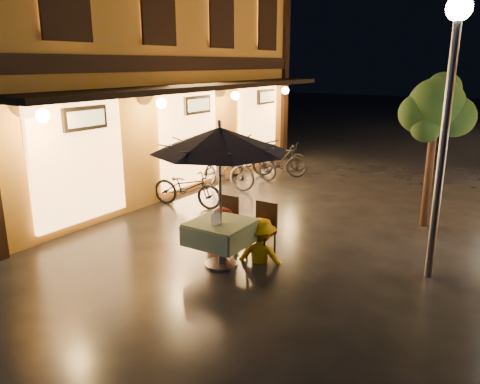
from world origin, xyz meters
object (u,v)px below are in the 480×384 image
Objects in this scene: streetlamp_near at (449,92)px; table_lantern at (215,216)px; cafe_table at (221,233)px; person_yellow at (261,220)px; person_orange at (222,208)px; bicycle_0 at (187,187)px; patio_umbrella at (220,140)px.

streetlamp_near is 3.99m from table_lantern.
cafe_table is 0.66× the size of person_yellow.
cafe_table is at bearing 133.41° from person_orange.
bicycle_0 is at bearing 138.06° from cafe_table.
patio_umbrella is at bearing 133.41° from person_orange.
patio_umbrella is 3.88m from bicycle_0.
person_orange is (-0.37, 0.71, -0.11)m from table_lantern.
cafe_table is 0.40× the size of patio_umbrella.
cafe_table is at bearing 32.89° from person_yellow.
patio_umbrella is 1.37× the size of bicycle_0.
streetlamp_near is at bearing 25.38° from cafe_table.
person_orange is at bearing 123.17° from cafe_table.
streetlamp_near is 4.27× the size of cafe_table.
person_yellow is (0.47, 0.68, -0.17)m from table_lantern.
cafe_table is 0.71m from person_orange.
person_orange reaches higher than table_lantern.
person_yellow is at bearing 55.48° from table_lantern.
patio_umbrella is 1.24m from table_lantern.
cafe_table is 3.96× the size of table_lantern.
bicycle_0 is at bearing -28.17° from person_orange.
cafe_table is 0.61× the size of person_orange.
table_lantern is at bearing -90.00° from cafe_table.
person_orange is 1.08× the size of person_yellow.
person_orange is at bearing 117.60° from table_lantern.
table_lantern is 0.14× the size of bicycle_0.
table_lantern is at bearing -90.00° from patio_umbrella.
person_orange reaches higher than person_yellow.
table_lantern reaches higher than cafe_table.
person_orange is at bearing -18.38° from person_yellow.
patio_umbrella is at bearing -141.27° from bicycle_0.
patio_umbrella is at bearing 32.89° from person_yellow.
cafe_table is 0.73m from person_yellow.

